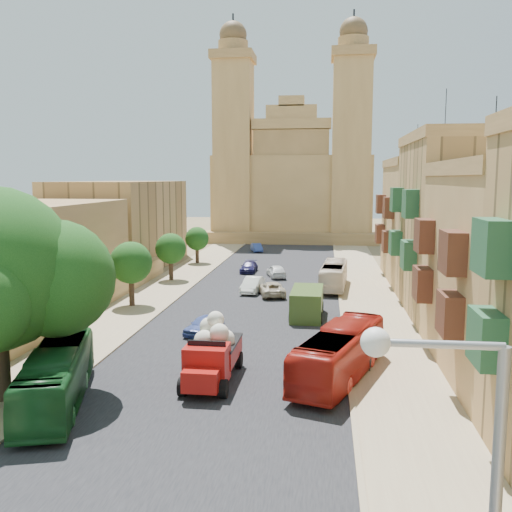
% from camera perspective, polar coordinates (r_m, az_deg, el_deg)
% --- Properties ---
extents(ground, '(260.00, 260.00, 0.00)m').
position_cam_1_polar(ground, '(23.36, -8.21, -18.62)').
color(ground, brown).
extents(road_surface, '(14.00, 140.00, 0.01)m').
position_cam_1_polar(road_surface, '(51.52, 0.54, -3.81)').
color(road_surface, black).
rests_on(road_surface, ground).
extents(sidewalk_east, '(5.00, 140.00, 0.01)m').
position_cam_1_polar(sidewalk_east, '(51.36, 11.16, -3.99)').
color(sidewalk_east, '#9B8766').
rests_on(sidewalk_east, ground).
extents(sidewalk_west, '(5.00, 140.00, 0.01)m').
position_cam_1_polar(sidewalk_west, '(53.41, -9.66, -3.50)').
color(sidewalk_west, '#9B8766').
rests_on(sidewalk_west, ground).
extents(kerb_east, '(0.25, 140.00, 0.12)m').
position_cam_1_polar(kerb_east, '(51.22, 8.37, -3.90)').
color(kerb_east, '#9B8766').
rests_on(kerb_east, ground).
extents(kerb_west, '(0.25, 140.00, 0.12)m').
position_cam_1_polar(kerb_west, '(52.74, -7.05, -3.53)').
color(kerb_west, '#9B8766').
rests_on(kerb_west, ground).
extents(townhouse_c, '(9.00, 14.00, 17.40)m').
position_cam_1_polar(townhouse_c, '(46.44, 19.81, 3.07)').
color(townhouse_c, tan).
rests_on(townhouse_c, ground).
extents(townhouse_d, '(9.00, 14.00, 15.90)m').
position_cam_1_polar(townhouse_d, '(60.19, 16.85, 3.45)').
color(townhouse_d, '#A67F4B').
rests_on(townhouse_d, ground).
extents(west_wall, '(1.00, 40.00, 1.80)m').
position_cam_1_polar(west_wall, '(45.07, -17.00, -4.67)').
color(west_wall, '#A67F4B').
rests_on(west_wall, ground).
extents(west_building_mid, '(10.00, 22.00, 10.00)m').
position_cam_1_polar(west_building_mid, '(68.59, -13.23, 3.10)').
color(west_building_mid, tan).
rests_on(west_building_mid, ground).
extents(church, '(28.00, 22.50, 36.30)m').
position_cam_1_polar(church, '(98.94, 3.74, 7.28)').
color(church, '#A67F4B').
rests_on(church, ground).
extents(street_tree_a, '(3.22, 3.22, 4.95)m').
position_cam_1_polar(street_tree_a, '(36.45, -18.64, -3.77)').
color(street_tree_a, '#39291C').
rests_on(street_tree_a, ground).
extents(street_tree_b, '(3.44, 3.44, 5.28)m').
position_cam_1_polar(street_tree_b, '(47.34, -12.40, -0.68)').
color(street_tree_b, '#39291C').
rests_on(street_tree_b, ground).
extents(street_tree_c, '(3.13, 3.13, 4.82)m').
position_cam_1_polar(street_tree_c, '(58.73, -8.53, 0.72)').
color(street_tree_c, '#39291C').
rests_on(street_tree_c, ground).
extents(street_tree_d, '(2.90, 2.90, 4.46)m').
position_cam_1_polar(street_tree_d, '(70.32, -5.92, 1.72)').
color(street_tree_d, '#39291C').
rests_on(street_tree_d, ground).
extents(red_truck, '(2.42, 5.96, 3.46)m').
position_cam_1_polar(red_truck, '(29.66, -4.39, -9.57)').
color(red_truck, '#A3110C').
rests_on(red_truck, ground).
extents(olive_pickup, '(2.47, 5.24, 2.15)m').
position_cam_1_polar(olive_pickup, '(42.96, 5.12, -4.76)').
color(olive_pickup, '#36511E').
rests_on(olive_pickup, ground).
extents(bus_green_north, '(4.86, 9.80, 2.66)m').
position_cam_1_polar(bus_green_north, '(28.24, -19.33, -11.31)').
color(bus_green_north, '#164D1F').
rests_on(bus_green_north, ground).
extents(bus_red_east, '(5.32, 10.00, 2.72)m').
position_cam_1_polar(bus_red_east, '(30.24, 8.39, -9.60)').
color(bus_red_east, '#AD1E15').
rests_on(bus_red_east, ground).
extents(bus_cream_east, '(2.82, 9.19, 2.52)m').
position_cam_1_polar(bus_cream_east, '(54.39, 7.78, -1.92)').
color(bus_cream_east, '#F7E1C8').
rests_on(bus_cream_east, ground).
extents(car_blue_a, '(2.56, 3.92, 1.24)m').
position_cam_1_polar(car_blue_a, '(38.57, -5.24, -6.87)').
color(car_blue_a, '#4559A4').
rests_on(car_blue_a, ground).
extents(car_white_a, '(1.91, 4.34, 1.39)m').
position_cam_1_polar(car_white_a, '(52.09, -0.34, -2.91)').
color(car_white_a, white).
rests_on(car_white_a, ground).
extents(car_cream, '(2.99, 4.84, 1.25)m').
position_cam_1_polar(car_cream, '(50.67, 1.59, -3.29)').
color(car_cream, '#BCAD93').
rests_on(car_cream, ground).
extents(car_dkblue, '(1.71, 4.06, 1.17)m').
position_cam_1_polar(car_dkblue, '(63.19, -0.71, -1.11)').
color(car_dkblue, '#15133F').
rests_on(car_dkblue, ground).
extents(car_white_b, '(2.62, 4.25, 1.35)m').
position_cam_1_polar(car_white_b, '(59.92, 2.04, -1.52)').
color(car_white_b, silver).
rests_on(car_white_b, ground).
extents(car_blue_b, '(2.22, 3.74, 1.17)m').
position_cam_1_polar(car_blue_b, '(80.91, 0.07, 0.85)').
color(car_blue_b, '#364EA2').
rests_on(car_blue_b, ground).
extents(pedestrian_a, '(0.68, 0.59, 1.58)m').
position_cam_1_polar(pedestrian_a, '(31.76, 11.07, -9.89)').
color(pedestrian_a, black).
rests_on(pedestrian_a, ground).
extents(pedestrian_c, '(0.74, 1.07, 1.69)m').
position_cam_1_polar(pedestrian_c, '(37.92, 10.59, -6.88)').
color(pedestrian_c, '#3A3A3D').
rests_on(pedestrian_c, ground).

